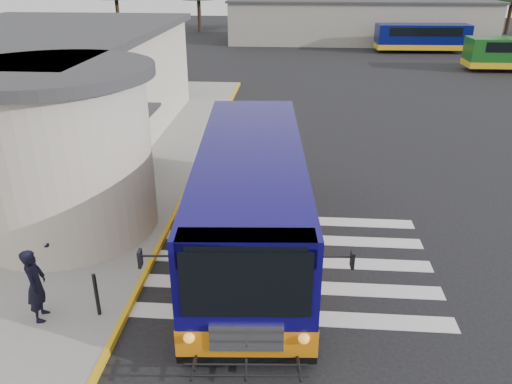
# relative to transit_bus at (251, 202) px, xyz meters

# --- Properties ---
(ground) EXTENTS (140.00, 140.00, 0.00)m
(ground) POSITION_rel_transit_bus_xyz_m (1.44, 0.13, -1.44)
(ground) COLOR black
(ground) RESTS_ON ground
(sidewalk) EXTENTS (10.00, 34.00, 0.15)m
(sidewalk) POSITION_rel_transit_bus_xyz_m (-7.56, 4.13, -1.37)
(sidewalk) COLOR gray
(sidewalk) RESTS_ON ground
(curb_strip) EXTENTS (0.12, 34.00, 0.16)m
(curb_strip) POSITION_rel_transit_bus_xyz_m (-2.61, 4.13, -1.36)
(curb_strip) COLOR gold
(curb_strip) RESTS_ON ground
(station_building) EXTENTS (12.70, 18.70, 4.80)m
(station_building) POSITION_rel_transit_bus_xyz_m (-9.40, 7.04, 1.12)
(station_building) COLOR #B5AB99
(station_building) RESTS_ON ground
(crosswalk) EXTENTS (8.00, 5.35, 0.01)m
(crosswalk) POSITION_rel_transit_bus_xyz_m (0.94, -0.67, -1.44)
(crosswalk) COLOR silver
(crosswalk) RESTS_ON ground
(depot_building) EXTENTS (26.40, 8.40, 4.20)m
(depot_building) POSITION_rel_transit_bus_xyz_m (7.44, 42.13, 0.66)
(depot_building) COLOR gray
(depot_building) RESTS_ON ground
(transit_bus) EXTENTS (3.99, 10.85, 3.01)m
(transit_bus) POSITION_rel_transit_bus_xyz_m (0.00, 0.00, 0.00)
(transit_bus) COLOR #0D0757
(transit_bus) RESTS_ON ground
(pedestrian_a) EXTENTS (0.54, 0.71, 1.75)m
(pedestrian_a) POSITION_rel_transit_bus_xyz_m (-4.41, -3.68, -0.42)
(pedestrian_a) COLOR black
(pedestrian_a) RESTS_ON sidewalk
(pedestrian_b) EXTENTS (0.79, 0.89, 1.50)m
(pedestrian_b) POSITION_rel_transit_bus_xyz_m (-5.13, -1.64, -0.54)
(pedestrian_b) COLOR black
(pedestrian_b) RESTS_ON sidewalk
(bollard) EXTENTS (0.09, 0.09, 1.07)m
(bollard) POSITION_rel_transit_bus_xyz_m (-3.17, -3.47, -0.76)
(bollard) COLOR black
(bollard) RESTS_ON sidewalk
(far_bus_a) EXTENTS (8.39, 2.68, 2.14)m
(far_bus_a) POSITION_rel_transit_bus_xyz_m (12.57, 35.92, -0.05)
(far_bus_a) COLOR #060C4F
(far_bus_a) RESTS_ON ground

